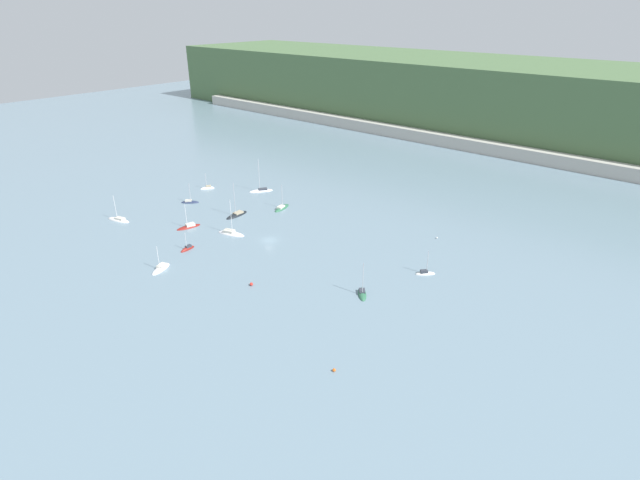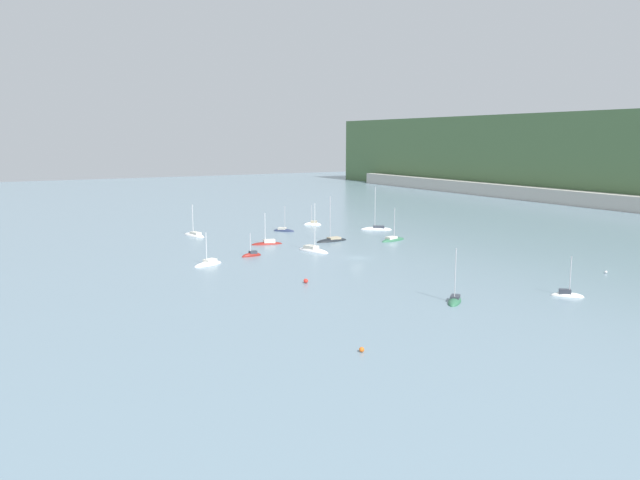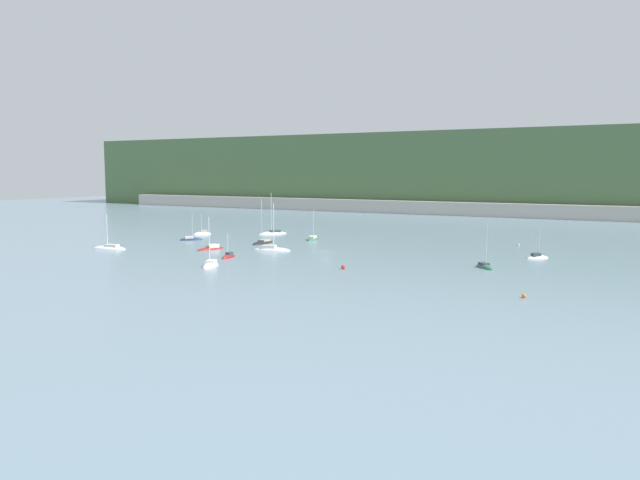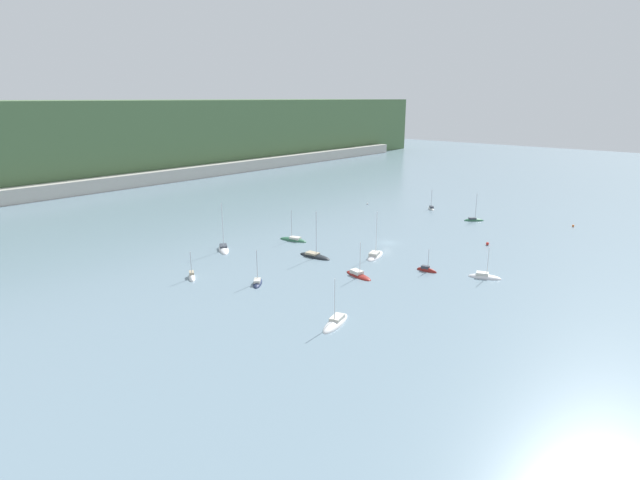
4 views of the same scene
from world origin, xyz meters
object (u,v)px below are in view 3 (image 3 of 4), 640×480
Objects in this scene: sailboat_1 at (210,266)px; sailboat_6 at (537,258)px; sailboat_5 at (202,234)px; sailboat_9 at (272,250)px; sailboat_7 at (313,239)px; mooring_buoy_0 at (519,245)px; sailboat_10 at (229,257)px; sailboat_0 at (211,249)px; mooring_buoy_2 at (343,267)px; sailboat_11 at (485,267)px; sailboat_4 at (273,234)px; sailboat_3 at (263,243)px; mooring_buoy_1 at (524,296)px; sailboat_2 at (110,249)px; sailboat_8 at (191,240)px.

sailboat_1 is 1.02× the size of sailboat_6.
sailboat_9 is at bearing 93.53° from sailboat_5.
sailboat_7 is at bearing 165.51° from sailboat_1.
sailboat_10 is at bearing -133.44° from mooring_buoy_0.
mooring_buoy_2 is (40.81, -11.13, 0.27)m from sailboat_0.
sailboat_10 is 52.75m from sailboat_11.
sailboat_3 is at bearing 60.83° from sailboat_4.
sailboat_1 reaches higher than mooring_buoy_2.
mooring_buoy_1 is (83.10, -59.26, 0.21)m from sailboat_4.
sailboat_4 is at bearing -156.28° from sailboat_0.
sailboat_9 is 14.50× the size of mooring_buoy_2.
sailboat_9 is at bearing -133.39° from sailboat_11.
sailboat_0 is 16.44× the size of mooring_buoy_0.
sailboat_5 is 74.89m from mooring_buoy_2.
sailboat_1 reaches higher than sailboat_10.
sailboat_3 reaches higher than sailboat_5.
sailboat_2 is at bearing -125.61° from sailboat_1.
sailboat_5 is 0.75× the size of sailboat_7.
sailboat_3 is at bearing -34.13° from sailboat_8.
sailboat_3 is at bearing 140.21° from sailboat_6.
sailboat_11 is (51.22, 12.61, -0.01)m from sailboat_10.
sailboat_1 is 26.29m from sailboat_9.
sailboat_7 reaches higher than sailboat_10.
sailboat_2 is (-21.29, -11.30, -0.05)m from sailboat_0.
sailboat_3 is 23.64m from sailboat_4.
sailboat_9 is at bearing -169.77° from sailboat_2.
sailboat_11 reaches higher than sailboat_7.
sailboat_10 is at bearing 168.07° from sailboat_2.
sailboat_10 is (-4.40, 11.41, -0.00)m from sailboat_1.
sailboat_8 is at bearing -114.45° from sailboat_2.
sailboat_9 reaches higher than sailboat_10.
sailboat_10 is at bearing 168.56° from mooring_buoy_1.
sailboat_4 is at bearing 134.88° from mooring_buoy_2.
mooring_buoy_1 is (14.26, -64.84, 0.06)m from mooring_buoy_0.
sailboat_0 is 37.66m from sailboat_4.
sailboat_9 reaches higher than sailboat_5.
sailboat_2 is 37.06m from sailboat_3.
sailboat_5 is at bearing 154.35° from mooring_buoy_1.
sailboat_0 is 63.80m from sailboat_11.
sailboat_0 is 26.83m from sailboat_1.
mooring_buoy_1 is (12.28, -25.46, 0.22)m from sailboat_11.
sailboat_5 is 8.34× the size of mooring_buoy_2.
sailboat_7 is 17.99× the size of mooring_buoy_0.
mooring_buoy_1 is (6.02, -43.84, 0.18)m from sailboat_6.
sailboat_3 reaches higher than mooring_buoy_1.
mooring_buoy_1 is 36.91m from mooring_buoy_2.
sailboat_11 is (81.02, -9.76, -0.01)m from sailboat_8.
sailboat_9 reaches higher than sailboat_2.
sailboat_11 reaches higher than sailboat_5.
sailboat_6 is at bearing 48.26° from mooring_buoy_2.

